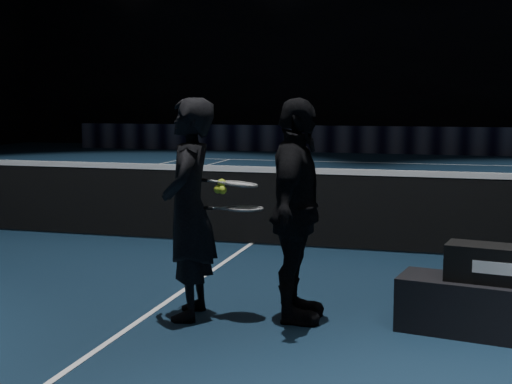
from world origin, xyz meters
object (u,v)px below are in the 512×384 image
Objects in this scene: racket_bag at (494,264)px; player_b at (296,211)px; tennis_balls at (221,188)px; racket_lower at (245,209)px; racket_upper at (239,184)px; player_a at (189,209)px; player_bench at (492,309)px.

player_b is (-1.49, -0.02, 0.33)m from racket_bag.
tennis_balls is at bearing 95.87° from player_b.
racket_lower is (-0.39, -0.07, 0.01)m from player_b.
racket_upper reaches higher than racket_bag.
racket_bag is at bearing -92.76° from player_b.
racket_bag is at bearing -12.17° from racket_upper.
player_a is at bearing 96.35° from player_b.
player_a is at bearing 180.00° from racket_lower.
racket_bag is 1.00× the size of racket_lower.
player_bench is 2.01× the size of racket_upper.
player_bench is at bearing 3.23° from tennis_balls.
player_b is 0.62m from tennis_balls.
player_b is at bearing -9.08° from racket_upper.
racket_lower reaches higher than racket_bag.
player_bench is 2.13m from racket_upper.
player_a reaches higher than player_bench.
player_a is 0.45m from racket_upper.
player_a is 0.85m from player_b.
player_bench is at bearing -92.76° from player_b.
player_b is 14.65× the size of tennis_balls.
racket_lower is at bearing 8.40° from tennis_balls.
racket_upper is (-1.94, -0.06, 0.53)m from racket_bag.
racket_lower is (-1.88, -0.09, 0.69)m from player_bench.
player_b is at bearing -169.27° from racket_bag.
player_bench is at bearing -12.17° from racket_upper.
player_b is 2.59× the size of racket_lower.
player_a is 2.59× the size of racket_upper.
player_bench is 11.38× the size of tennis_balls.
player_bench is 2.01m from racket_lower.
player_a is 14.65× the size of tennis_balls.
racket_upper reaches higher than tennis_balls.
player_b is 0.40m from racket_lower.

